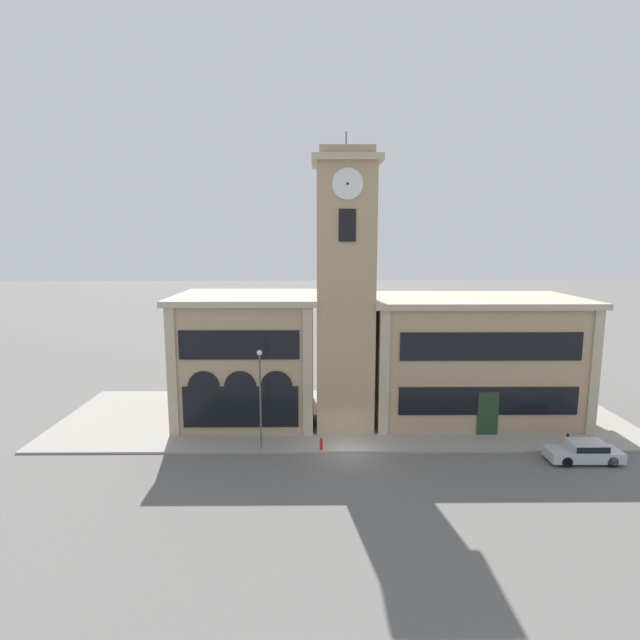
# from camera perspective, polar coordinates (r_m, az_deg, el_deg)

# --- Properties ---
(ground_plane) EXTENTS (300.00, 300.00, 0.00)m
(ground_plane) POSITION_cam_1_polar(r_m,az_deg,el_deg) (34.65, 3.23, -14.99)
(ground_plane) COLOR #605E5B
(sidewalk_kerb) EXTENTS (44.45, 13.77, 0.15)m
(sidewalk_kerb) POSITION_cam_1_polar(r_m,az_deg,el_deg) (41.00, 2.60, -10.99)
(sidewalk_kerb) COLOR gray
(sidewalk_kerb) RESTS_ON ground_plane
(clock_tower) EXTENTS (4.86, 4.86, 21.70)m
(clock_tower) POSITION_cam_1_polar(r_m,az_deg,el_deg) (36.88, 2.87, 3.11)
(clock_tower) COLOR tan
(clock_tower) RESTS_ON ground_plane
(town_hall_left_wing) EXTENTS (11.09, 9.52, 9.95)m
(town_hall_left_wing) POSITION_cam_1_polar(r_m,az_deg,el_deg) (40.33, -8.22, -4.11)
(town_hall_left_wing) COLOR tan
(town_hall_left_wing) RESTS_ON ground_plane
(town_hall_right_wing) EXTENTS (16.55, 9.52, 9.75)m
(town_hall_right_wing) POSITION_cam_1_polar(r_m,az_deg,el_deg) (41.89, 16.87, -4.06)
(town_hall_right_wing) COLOR tan
(town_hall_right_wing) RESTS_ON ground_plane
(parked_car_near) EXTENTS (4.63, 1.74, 1.37)m
(parked_car_near) POSITION_cam_1_polar(r_m,az_deg,el_deg) (37.25, 27.99, -13.11)
(parked_car_near) COLOR #B2B7C1
(parked_car_near) RESTS_ON ground_plane
(street_lamp) EXTENTS (0.36, 0.36, 6.85)m
(street_lamp) POSITION_cam_1_polar(r_m,az_deg,el_deg) (33.66, -6.86, -7.54)
(street_lamp) COLOR #4C4C51
(street_lamp) RESTS_ON sidewalk_kerb
(bollard) EXTENTS (0.18, 0.18, 1.06)m
(bollard) POSITION_cam_1_polar(r_m,az_deg,el_deg) (38.67, 26.42, -12.27)
(bollard) COLOR black
(bollard) RESTS_ON sidewalk_kerb
(fire_hydrant) EXTENTS (0.22, 0.22, 0.87)m
(fire_hydrant) POSITION_cam_1_polar(r_m,az_deg,el_deg) (34.58, 0.15, -14.00)
(fire_hydrant) COLOR red
(fire_hydrant) RESTS_ON sidewalk_kerb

